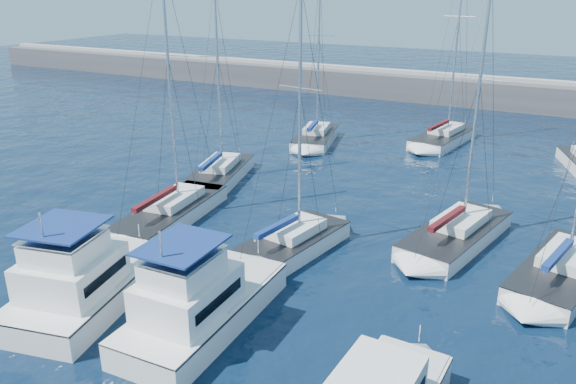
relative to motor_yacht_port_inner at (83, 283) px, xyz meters
The scene contains 11 objects.
ground 6.44m from the motor_yacht_port_inner, 28.88° to the left, with size 220.00×220.00×0.00m, color black.
breakwater 55.34m from the motor_yacht_port_inner, 84.24° to the left, with size 160.00×6.00×4.45m.
motor_yacht_port_inner is the anchor object (origin of this frame).
motor_yacht_stbd_inner 5.69m from the motor_yacht_port_inner, ahead, with size 3.86×8.81×4.69m.
sailboat_mid_a 17.53m from the motor_yacht_port_inner, 104.92° to the left, with size 5.19×8.99×14.18m.
sailboat_mid_b 9.98m from the motor_yacht_port_inner, 106.84° to the left, with size 4.09×9.36×15.76m.
sailboat_mid_c 10.74m from the motor_yacht_port_inner, 58.12° to the left, with size 4.10×7.74×14.01m.
sailboat_mid_d 19.63m from the motor_yacht_port_inner, 47.63° to the left, with size 4.87×9.14×14.42m.
sailboat_mid_e 22.57m from the motor_yacht_port_inner, 33.95° to the left, with size 4.79×8.81×15.03m.
sailboat_back_a 29.91m from the motor_yacht_port_inner, 95.34° to the left, with size 4.82×8.12×15.13m.
sailboat_back_b 36.11m from the motor_yacht_port_inner, 78.01° to the left, with size 4.48×9.16×17.76m.
Camera 1 is at (12.84, -18.10, 13.60)m, focal length 35.00 mm.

